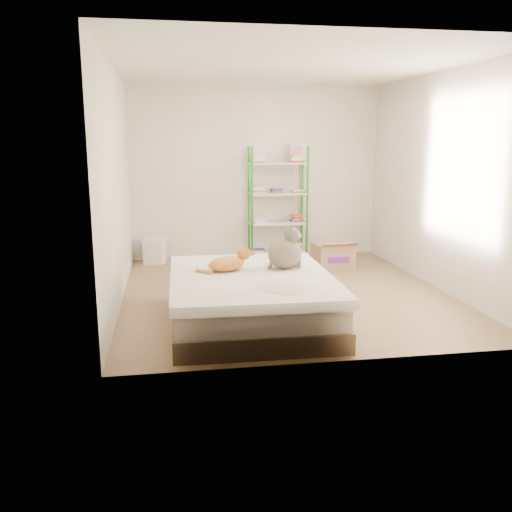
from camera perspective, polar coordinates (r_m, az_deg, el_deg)
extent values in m
cube|color=#86654E|center=(6.53, 2.99, -3.82)|extent=(3.80, 4.20, 0.01)
cube|color=white|center=(6.33, 3.26, 19.42)|extent=(3.80, 4.20, 0.01)
cube|color=beige|center=(8.36, 0.00, 8.75)|extent=(3.80, 0.01, 2.60)
cube|color=beige|center=(4.28, 9.18, 5.34)|extent=(3.80, 0.01, 2.60)
cube|color=beige|center=(6.18, -14.50, 7.16)|extent=(0.01, 4.20, 2.60)
cube|color=beige|center=(6.96, 18.72, 7.43)|extent=(0.01, 4.20, 2.60)
cube|color=brown|center=(5.42, -0.53, -6.12)|extent=(1.57, 1.95, 0.19)
cube|color=beige|center=(5.36, -0.54, -4.07)|extent=(1.53, 1.89, 0.21)
cube|color=white|center=(5.32, -0.54, -2.49)|extent=(1.61, 1.99, 0.10)
cylinder|color=#268923|center=(8.01, -0.41, 5.36)|extent=(0.04, 0.04, 1.70)
cylinder|color=#268923|center=(8.32, -0.76, 5.62)|extent=(0.04, 0.04, 1.70)
cylinder|color=#268923|center=(8.18, 5.44, 5.45)|extent=(0.04, 0.04, 1.70)
cylinder|color=#268923|center=(8.49, 4.89, 5.70)|extent=(0.04, 0.04, 1.70)
cube|color=beige|center=(8.36, 2.27, 0.43)|extent=(0.86, 0.34, 0.02)
cube|color=beige|center=(8.28, 2.30, 3.48)|extent=(0.86, 0.34, 0.02)
cube|color=beige|center=(8.22, 2.32, 6.58)|extent=(0.86, 0.34, 0.02)
cube|color=beige|center=(8.19, 2.35, 9.72)|extent=(0.86, 0.34, 0.02)
cube|color=#D05026|center=(8.29, 0.24, 0.75)|extent=(0.20, 0.16, 0.09)
cube|color=#D05026|center=(8.41, 4.28, 0.88)|extent=(0.20, 0.16, 0.09)
cube|color=#D05026|center=(8.21, 0.25, 3.83)|extent=(0.20, 0.16, 0.09)
cube|color=#D05026|center=(8.33, 4.33, 3.92)|extent=(0.20, 0.16, 0.09)
cube|color=#D05026|center=(8.16, 0.25, 6.96)|extent=(0.20, 0.16, 0.09)
cube|color=#D05026|center=(8.22, 2.33, 6.98)|extent=(0.20, 0.16, 0.09)
cube|color=#D05026|center=(8.28, 4.38, 7.00)|extent=(0.20, 0.16, 0.09)
cube|color=#D05026|center=(8.13, 0.25, 10.12)|extent=(0.20, 0.16, 0.09)
cube|color=#D05026|center=(8.25, 4.43, 10.11)|extent=(0.20, 0.16, 0.09)
cube|color=silver|center=(8.30, 4.41, 10.78)|extent=(0.22, 0.08, 0.28)
cube|color=red|center=(8.29, 4.43, 10.78)|extent=(0.17, 0.05, 0.21)
cube|color=tan|center=(7.73, 8.08, -0.02)|extent=(0.56, 0.47, 0.37)
cube|color=#592082|center=(7.53, 8.41, -0.41)|extent=(0.31, 0.04, 0.08)
cube|color=tan|center=(7.50, 8.59, 1.02)|extent=(0.54, 0.21, 0.12)
cube|color=white|center=(8.15, -10.64, 0.42)|extent=(0.34, 0.31, 0.34)
cube|color=white|center=(8.12, -10.69, 1.69)|extent=(0.38, 0.35, 0.03)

